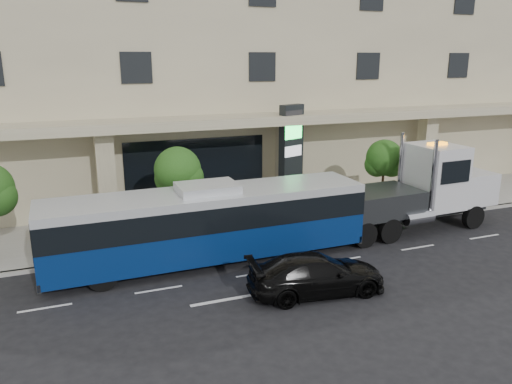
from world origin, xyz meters
TOP-DOWN VIEW (x-y plane):
  - ground at (0.00, 0.00)m, footprint 120.00×120.00m
  - sidewalk at (0.00, 5.00)m, footprint 120.00×6.00m
  - curb at (0.00, 2.00)m, footprint 120.00×0.30m
  - convention_center at (-0.00, 15.42)m, footprint 60.00×17.60m
  - tree_mid at (-1.97, 3.59)m, footprint 2.28×2.20m
  - tree_right at (9.53, 3.59)m, footprint 2.10×2.00m
  - city_bus at (-1.45, 0.47)m, footprint 13.65×3.03m
  - tow_truck at (9.66, 0.78)m, footprint 10.61×2.97m
  - black_sedan at (1.46, -3.86)m, footprint 5.36×2.63m
  - signage_pylon at (5.01, 6.08)m, footprint 1.55×1.01m

SIDE VIEW (x-z plane):
  - ground at x=0.00m, z-range 0.00..0.00m
  - sidewalk at x=0.00m, z-range 0.00..0.15m
  - curb at x=0.00m, z-range 0.00..0.15m
  - black_sedan at x=1.46m, z-range 0.00..1.50m
  - city_bus at x=-1.45m, z-range 0.03..3.48m
  - tow_truck at x=9.66m, z-range -0.43..4.40m
  - tree_right at x=9.53m, z-range 1.01..5.06m
  - signage_pylon at x=5.01m, z-range 0.20..6.07m
  - tree_mid at x=-1.97m, z-range 1.07..5.45m
  - convention_center at x=0.00m, z-range -0.03..19.97m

